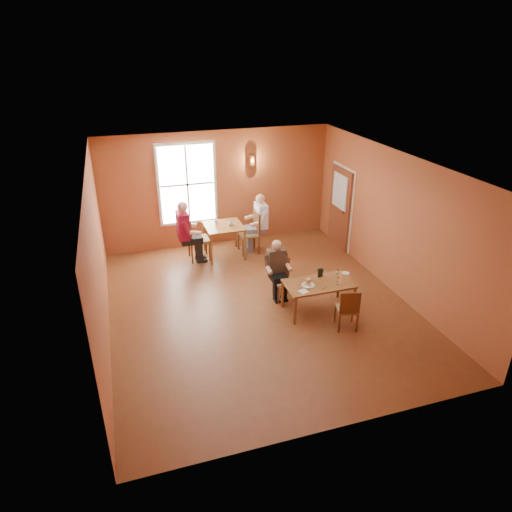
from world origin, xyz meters
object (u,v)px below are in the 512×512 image
object	(u,v)px
diner_white	(250,226)
chair_diner_white	(249,233)
chair_empty	(347,308)
chair_diner_maroon	(199,238)
main_table	(318,297)
chair_diner_main	(284,281)
second_table	(224,240)
diner_main	(284,274)
diner_maroon	(197,231)

from	to	relation	value
diner_white	chair_diner_white	bearing A→B (deg)	90.00
chair_empty	chair_diner_maroon	xyz separation A→B (m)	(-2.08, 3.85, 0.13)
main_table	chair_diner_maroon	bearing A→B (deg)	120.22
chair_diner_main	diner_white	bearing A→B (deg)	-90.16
main_table	chair_diner_white	world-z (taller)	chair_diner_white
main_table	second_table	bearing A→B (deg)	110.55
diner_main	chair_diner_maroon	bearing A→B (deg)	-62.20
chair_diner_main	chair_diner_white	distance (m)	2.48
main_table	chair_diner_white	size ratio (longest dim) A/B	1.25
chair_diner_main	diner_main	bearing A→B (deg)	90.00
chair_diner_main	chair_empty	bearing A→B (deg)	118.99
chair_diner_main	second_table	distance (m)	2.57
chair_diner_maroon	chair_diner_white	bearing A→B (deg)	90.00
diner_main	diner_white	distance (m)	2.51
second_table	diner_main	bearing A→B (deg)	-74.99
second_table	diner_maroon	bearing A→B (deg)	180.00
chair_diner_white	diner_maroon	world-z (taller)	diner_maroon
chair_diner_maroon	diner_maroon	xyz separation A→B (m)	(-0.03, 0.00, 0.21)
chair_diner_maroon	diner_white	bearing A→B (deg)	90.00
chair_empty	chair_diner_white	world-z (taller)	chair_diner_white
chair_empty	chair_diner_white	size ratio (longest dim) A/B	0.79
chair_diner_main	chair_empty	distance (m)	1.57
main_table	chair_diner_main	world-z (taller)	chair_diner_main
second_table	chair_diner_white	xyz separation A→B (m)	(0.65, 0.00, 0.13)
diner_white	chair_diner_maroon	world-z (taller)	diner_white
chair_empty	diner_main	bearing A→B (deg)	133.42
chair_empty	diner_white	distance (m)	3.94
diner_white	chair_diner_main	bearing A→B (deg)	179.84
chair_diner_main	diner_white	size ratio (longest dim) A/B	0.59
chair_diner_main	chair_empty	world-z (taller)	chair_diner_main
diner_main	diner_white	xyz separation A→B (m)	(0.01, 2.51, 0.12)
diner_white	main_table	bearing A→B (deg)	-171.05
diner_white	diner_maroon	size ratio (longest dim) A/B	0.95
chair_empty	diner_maroon	distance (m)	4.41
main_table	chair_empty	xyz separation A→B (m)	(0.26, -0.72, 0.11)
diner_main	diner_maroon	bearing A→B (deg)	-61.67
diner_main	chair_diner_white	world-z (taller)	diner_main
diner_main	chair_diner_white	size ratio (longest dim) A/B	1.13
diner_main	second_table	xyz separation A→B (m)	(-0.67, 2.51, -0.20)
chair_diner_white	diner_maroon	xyz separation A→B (m)	(-1.33, 0.00, 0.22)
main_table	diner_maroon	size ratio (longest dim) A/B	0.89
chair_diner_maroon	chair_diner_main	bearing A→B (deg)	28.08
chair_diner_white	diner_white	xyz separation A→B (m)	(0.03, 0.00, 0.19)
chair_diner_white	diner_white	world-z (taller)	diner_white
chair_diner_main	diner_maroon	xyz separation A→B (m)	(-1.35, 2.48, 0.33)
chair_diner_white	diner_main	bearing A→B (deg)	-179.47
chair_diner_maroon	diner_maroon	distance (m)	0.21
diner_white	diner_maroon	xyz separation A→B (m)	(-1.36, 0.00, 0.03)
chair_empty	chair_diner_main	bearing A→B (deg)	132.88
main_table	chair_empty	world-z (taller)	chair_empty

